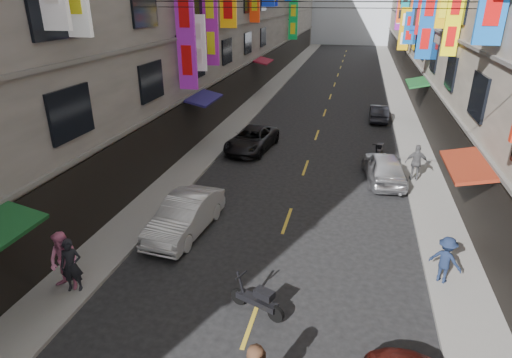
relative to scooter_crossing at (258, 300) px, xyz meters
The scene contains 14 objects.
sidewalk_left 30.24m from the scooter_crossing, 101.60° to the left, with size 2.00×90.00×0.12m, color slate.
sidewalk_right 30.21m from the scooter_crossing, 78.69° to the left, with size 2.00×90.00×0.12m, color slate.
street_awnings 13.92m from the scooter_crossing, 95.61° to the left, with size 13.99×35.20×0.41m.
lane_markings 26.62m from the scooter_crossing, 90.17° to the left, with size 0.12×80.20×0.01m.
scooter_crossing is the anchor object (origin of this frame).
scooter_far_right 14.22m from the scooter_crossing, 75.02° to the left, with size 0.67×1.78×1.14m.
car_left_mid 5.35m from the scooter_crossing, 134.28° to the left, with size 1.52×4.35×1.43m, color silver.
car_left_far 14.22m from the scooter_crossing, 104.43° to the left, with size 2.14×4.63×1.29m, color black.
car_right_mid 11.38m from the scooter_crossing, 70.25° to the left, with size 1.74×4.33×1.48m, color silver.
car_right_far 22.56m from the scooter_crossing, 79.99° to the left, with size 1.24×3.54×1.17m, color #25252C.
pedestrian_lnear 5.68m from the scooter_crossing, behind, with size 0.63×0.58×1.73m, color black.
pedestrian_lfar 5.93m from the scooter_crossing, behind, with size 0.93×0.64×1.92m, color pink.
pedestrian_rnear 5.99m from the scooter_crossing, 26.20° to the left, with size 1.01×0.52×1.56m, color #15203B.
pedestrian_rfar 12.20m from the scooter_crossing, 64.04° to the left, with size 1.05×0.60×1.79m, color #515153.
Camera 1 is at (2.28, 2.81, 8.39)m, focal length 30.00 mm.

